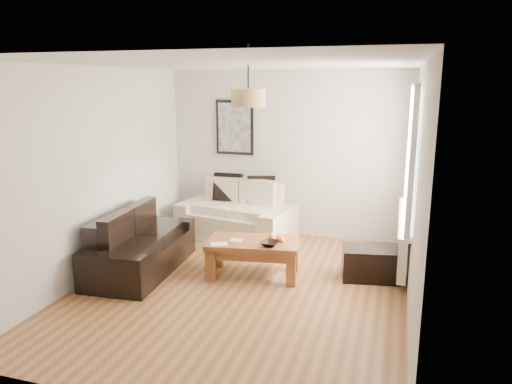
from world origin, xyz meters
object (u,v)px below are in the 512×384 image
(loveseat_cream, at_px, (236,212))
(sofa_leather, at_px, (141,243))
(ottoman, at_px, (370,263))
(coffee_table, at_px, (253,258))

(loveseat_cream, bearing_deg, sofa_leather, -104.16)
(ottoman, bearing_deg, coffee_table, -166.64)
(sofa_leather, relative_size, ottoman, 2.49)
(loveseat_cream, distance_m, coffee_table, 1.55)
(loveseat_cream, bearing_deg, coffee_table, -52.26)
(coffee_table, xyz_separation_m, ottoman, (1.43, 0.34, -0.04))
(loveseat_cream, bearing_deg, ottoman, -15.25)
(sofa_leather, xyz_separation_m, ottoman, (2.88, 0.59, -0.18))
(loveseat_cream, xyz_separation_m, coffee_table, (0.71, -1.37, -0.20))
(coffee_table, height_order, ottoman, coffee_table)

